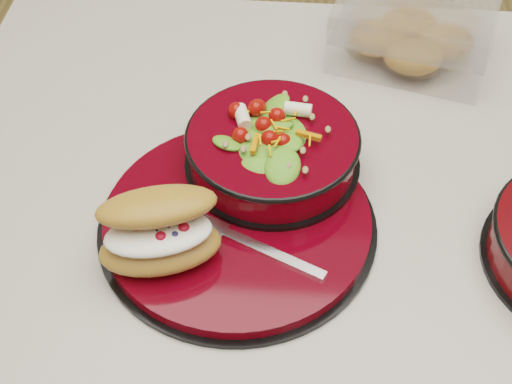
# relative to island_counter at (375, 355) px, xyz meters

# --- Properties ---
(island_counter) EXTENTS (1.24, 0.74, 0.90)m
(island_counter) POSITION_rel_island_counter_xyz_m (0.00, 0.00, 0.00)
(island_counter) COLOR white
(island_counter) RESTS_ON ground
(dinner_plate) EXTENTS (0.32, 0.32, 0.02)m
(dinner_plate) POSITION_rel_island_counter_xyz_m (-0.22, -0.10, 0.46)
(dinner_plate) COLOR black
(dinner_plate) RESTS_ON island_counter
(salad_bowl) EXTENTS (0.21, 0.21, 0.09)m
(salad_bowl) POSITION_rel_island_counter_xyz_m (-0.18, -0.02, 0.50)
(salad_bowl) COLOR black
(salad_bowl) RESTS_ON dinner_plate
(croissant) EXTENTS (0.15, 0.12, 0.08)m
(croissant) POSITION_rel_island_counter_xyz_m (-0.29, -0.16, 0.50)
(croissant) COLOR #A66D32
(croissant) RESTS_ON dinner_plate
(fork) EXTENTS (0.15, 0.08, 0.00)m
(fork) POSITION_rel_island_counter_xyz_m (-0.20, -0.14, 0.47)
(fork) COLOR silver
(fork) RESTS_ON dinner_plate
(pastry_box) EXTENTS (0.25, 0.21, 0.09)m
(pastry_box) POSITION_rel_island_counter_xyz_m (0.00, 0.24, 0.49)
(pastry_box) COLOR white
(pastry_box) RESTS_ON island_counter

